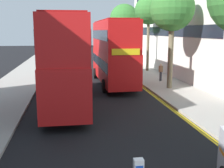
{
  "coord_description": "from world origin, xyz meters",
  "views": [
    {
      "loc": [
        -1.84,
        -4.15,
        4.73
      ],
      "look_at": [
        0.5,
        11.0,
        1.8
      ],
      "focal_mm": 44.69,
      "sensor_mm": 36.0,
      "label": 1
    }
  ],
  "objects": [
    {
      "name": "street_tree_distant",
      "position": [
        6.1,
        35.8,
        6.42
      ],
      "size": [
        4.13,
        4.13,
        8.37
      ],
      "color": "#6B6047",
      "rests_on": "sidewalk_right"
    },
    {
      "name": "townhouse_terrace_right",
      "position": [
        13.5,
        25.81,
        6.17
      ],
      "size": [
        10.08,
        28.0,
        12.34
      ],
      "color": "silver",
      "rests_on": "ground"
    },
    {
      "name": "kerb_line_outer",
      "position": [
        4.4,
        14.0,
        0.0
      ],
      "size": [
        0.1,
        56.0,
        0.01
      ],
      "primitive_type": "cube",
      "color": "yellow",
      "rests_on": "ground"
    },
    {
      "name": "street_tree_near",
      "position": [
        7.22,
        27.28,
        6.95
      ],
      "size": [
        3.18,
        3.18,
        8.47
      ],
      "color": "#6B6047",
      "rests_on": "sidewalk_right"
    },
    {
      "name": "sidewalk_right",
      "position": [
        6.5,
        16.0,
        0.07
      ],
      "size": [
        4.0,
        80.0,
        0.14
      ],
      "primitive_type": "cube",
      "color": "#9E9991",
      "rests_on": "ground"
    },
    {
      "name": "kerb_line_inner",
      "position": [
        4.24,
        14.0,
        0.0
      ],
      "size": [
        0.1,
        56.0,
        0.01
      ],
      "primitive_type": "cube",
      "color": "yellow",
      "rests_on": "ground"
    },
    {
      "name": "double_decker_bus_away",
      "position": [
        -2.08,
        13.64,
        3.03
      ],
      "size": [
        2.83,
        10.82,
        5.64
      ],
      "color": "red",
      "rests_on": "ground"
    },
    {
      "name": "sidewalk_left",
      "position": [
        -6.5,
        16.0,
        0.07
      ],
      "size": [
        4.0,
        80.0,
        0.14
      ],
      "primitive_type": "cube",
      "color": "#9E9991",
      "rests_on": "ground"
    },
    {
      "name": "double_decker_bus_oncoming",
      "position": [
        2.03,
        20.32,
        3.03
      ],
      "size": [
        2.88,
        10.83,
        5.64
      ],
      "color": "red",
      "rests_on": "ground"
    },
    {
      "name": "pedestrian_far",
      "position": [
        6.56,
        20.49,
        0.99
      ],
      "size": [
        0.34,
        0.22,
        1.62
      ],
      "color": "#2D2D38",
      "rests_on": "sidewalk_right"
    },
    {
      "name": "street_tree_far",
      "position": [
        6.22,
        17.25,
        6.35
      ],
      "size": [
        3.46,
        3.46,
        8.01
      ],
      "color": "#6B6047",
      "rests_on": "sidewalk_right"
    }
  ]
}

